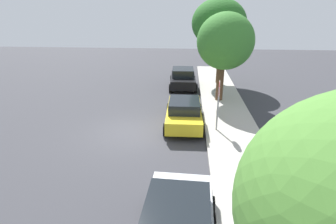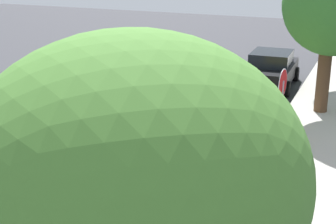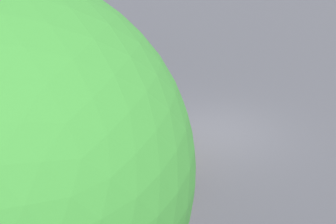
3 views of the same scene
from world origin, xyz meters
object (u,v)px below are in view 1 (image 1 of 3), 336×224
stop_sign (219,97)px  street_tree_mid_block (219,23)px  street_tree_near_corner (225,42)px  parked_car_yellow (184,112)px  parked_car_black (183,78)px

stop_sign → street_tree_mid_block: (-9.38, 0.75, 2.94)m
street_tree_near_corner → street_tree_mid_block: bearing=-180.0°
parked_car_yellow → parked_car_black: (-7.16, -0.25, 0.03)m
parked_car_yellow → street_tree_mid_block: bearing=164.4°
stop_sign → parked_car_black: (-7.94, -1.91, -1.09)m
stop_sign → street_tree_mid_block: size_ratio=0.40×
street_tree_near_corner → stop_sign: bearing=-8.8°
parked_car_black → street_tree_mid_block: bearing=118.5°
parked_car_yellow → parked_car_black: bearing=-178.0°
street_tree_near_corner → street_tree_mid_block: (-4.57, -0.00, 0.88)m
parked_car_yellow → street_tree_mid_block: (-8.60, 2.41, 4.06)m
parked_car_black → street_tree_near_corner: 5.17m
street_tree_mid_block → parked_car_black: bearing=-61.5°
stop_sign → parked_car_black: stop_sign is taller
stop_sign → street_tree_near_corner: street_tree_near_corner is taller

